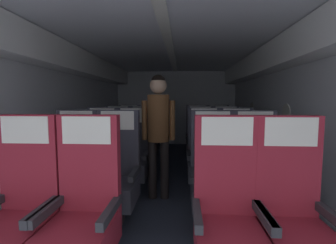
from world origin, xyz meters
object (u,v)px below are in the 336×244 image
at_px(seat_a_left_window, 21,212).
at_px(seat_a_right_window, 228,217).
at_px(seat_d_right_aisle, 226,147).
at_px(seat_e_left_window, 128,138).
at_px(seat_b_right_window, 213,178).
at_px(seat_c_left_aisle, 132,157).
at_px(seat_e_left_aisle, 149,138).
at_px(seat_c_right_window, 204,158).
at_px(seat_a_left_aisle, 84,214).
at_px(seat_a_right_aisle, 293,219).
at_px(seat_b_left_window, 74,175).
at_px(seat_d_left_aisle, 142,146).
at_px(seat_c_right_aisle, 237,159).
at_px(seat_b_right_aisle, 256,179).
at_px(seat_b_left_aisle, 116,176).
at_px(seat_e_right_aisle, 218,139).
at_px(seat_c_left_window, 101,156).
at_px(seat_d_right_window, 200,146).
at_px(seat_e_right_window, 197,138).
at_px(seat_d_left_window, 117,145).
at_px(flight_attendant, 158,123).

distance_m(seat_a_left_window, seat_a_right_window, 1.46).
bearing_deg(seat_d_right_aisle, seat_e_left_window, 155.93).
distance_m(seat_b_right_window, seat_d_right_aisle, 1.74).
distance_m(seat_c_left_aisle, seat_e_left_aisle, 1.68).
relative_size(seat_c_right_window, seat_d_right_aisle, 1.00).
height_order(seat_a_left_aisle, seat_a_right_aisle, same).
bearing_deg(seat_b_left_window, seat_d_left_aisle, 75.07).
height_order(seat_a_left_window, seat_c_right_window, same).
bearing_deg(seat_c_right_aisle, seat_e_left_window, 137.88).
height_order(seat_b_right_aisle, seat_c_right_aisle, same).
xyz_separation_m(seat_b_left_aisle, seat_e_right_aisle, (1.43, 2.54, 0.00)).
distance_m(seat_a_right_aisle, seat_e_right_aisle, 3.37).
height_order(seat_c_left_window, seat_e_left_aisle, same).
relative_size(seat_a_right_window, seat_e_right_aisle, 1.00).
height_order(seat_a_left_aisle, seat_d_left_aisle, same).
distance_m(seat_b_left_window, seat_d_right_window, 2.22).
bearing_deg(seat_e_left_window, seat_a_right_aisle, -60.72).
bearing_deg(seat_d_left_aisle, seat_b_left_aisle, -89.91).
height_order(seat_c_right_window, seat_e_left_window, same).
distance_m(seat_b_right_aisle, seat_c_left_aisle, 1.68).
height_order(seat_b_left_window, seat_e_right_window, same).
xyz_separation_m(seat_a_right_window, seat_d_right_aisle, (0.44, 2.51, 0.00)).
distance_m(seat_a_right_aisle, seat_b_right_aisle, 0.83).
distance_m(seat_a_left_aisle, seat_a_right_aisle, 1.44).
height_order(seat_d_left_aisle, seat_e_right_aisle, same).
relative_size(seat_d_left_aisle, seat_d_right_aisle, 1.00).
height_order(seat_a_left_aisle, seat_d_left_window, same).
height_order(seat_b_left_aisle, seat_c_left_window, same).
bearing_deg(seat_e_left_aisle, seat_e_left_window, 178.32).
distance_m(seat_b_right_aisle, seat_c_left_window, 2.08).
distance_m(seat_c_left_aisle, flight_attendant, 0.67).
relative_size(seat_b_right_aisle, seat_e_left_aisle, 1.00).
bearing_deg(seat_b_left_aisle, seat_a_right_window, -39.53).
relative_size(seat_a_right_window, flight_attendant, 0.73).
distance_m(seat_c_right_aisle, seat_d_left_aisle, 1.66).
distance_m(seat_a_right_window, seat_e_right_window, 3.36).
relative_size(seat_d_left_aisle, seat_e_right_window, 1.00).
height_order(seat_c_right_aisle, seat_e_right_aisle, same).
relative_size(seat_c_left_aisle, seat_e_left_window, 1.00).
relative_size(seat_d_left_window, seat_e_right_aisle, 1.00).
distance_m(seat_a_left_window, seat_e_left_window, 3.37).
bearing_deg(seat_d_right_aisle, seat_b_right_aisle, -89.93).
bearing_deg(seat_b_right_window, seat_e_right_window, 90.21).
height_order(seat_b_right_window, seat_d_right_aisle, same).
bearing_deg(seat_c_right_aisle, seat_b_left_window, -156.06).
height_order(seat_a_right_aisle, seat_e_left_aisle, same).
bearing_deg(seat_a_left_window, seat_a_left_aisle, 0.54).
distance_m(seat_d_left_window, seat_e_right_aisle, 2.07).
distance_m(seat_a_right_aisle, flight_attendant, 1.88).
bearing_deg(seat_b_left_aisle, seat_e_left_window, 99.96).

